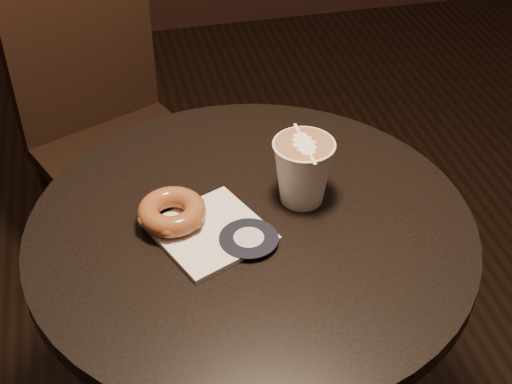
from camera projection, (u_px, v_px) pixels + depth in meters
cafe_table at (252, 309)px, 1.23m from camera, size 0.70×0.70×0.75m
chair at (104, 107)px, 1.77m from camera, size 0.50×0.50×0.96m
pastry_bag at (211, 232)px, 1.08m from camera, size 0.20×0.20×0.01m
doughnut at (172, 212)px, 1.09m from camera, size 0.11×0.11×0.03m
latte_cup at (303, 172)px, 1.12m from camera, size 0.10×0.10×0.11m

